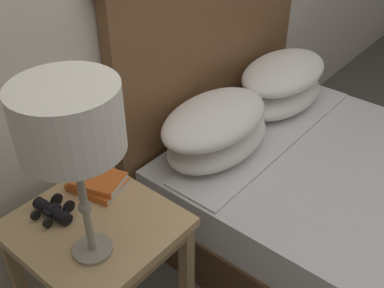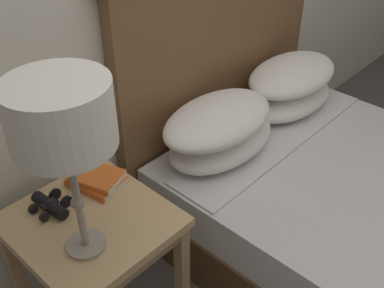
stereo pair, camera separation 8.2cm
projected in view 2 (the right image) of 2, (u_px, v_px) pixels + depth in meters
name	position (u px, v px, depth m)	size (l,w,h in m)	color
nightstand	(93.00, 237.00, 1.62)	(0.51, 0.54, 0.62)	tan
bed	(352.00, 204.00, 2.08)	(1.44, 1.93, 1.32)	#4E3520
table_lamp	(61.00, 119.00, 1.18)	(0.29, 0.29, 0.60)	gray
book_on_nightstand	(96.00, 181.00, 1.71)	(0.18, 0.22, 0.03)	silver
book_stacked_on_top	(97.00, 177.00, 1.70)	(0.19, 0.22, 0.03)	silver
binoculars_pair	(50.00, 205.00, 1.59)	(0.14, 0.16, 0.05)	black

